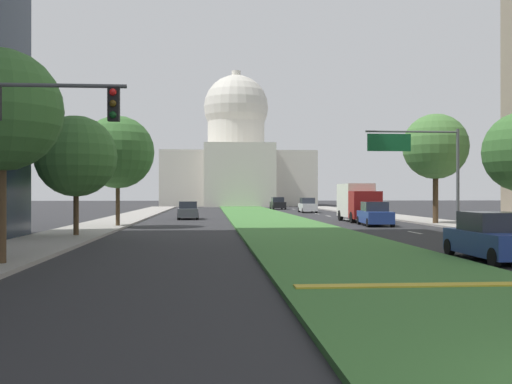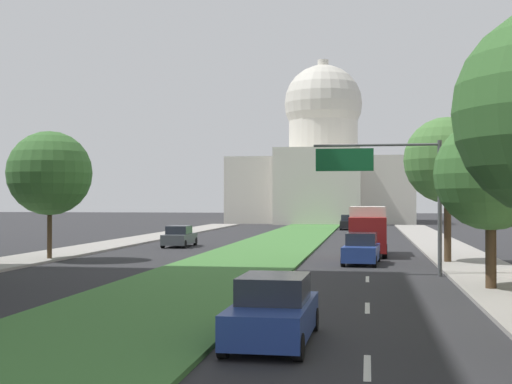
{
  "view_description": "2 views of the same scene",
  "coord_description": "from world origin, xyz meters",
  "px_view_note": "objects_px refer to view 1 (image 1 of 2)",
  "views": [
    {
      "loc": [
        -5.16,
        -5.82,
        2.39
      ],
      "look_at": [
        -0.9,
        49.14,
        2.5
      ],
      "focal_mm": 41.59,
      "sensor_mm": 36.0,
      "label": 1
    },
    {
      "loc": [
        7.23,
        -3.25,
        3.67
      ],
      "look_at": [
        0.57,
        38.29,
        4.12
      ],
      "focal_mm": 48.89,
      "sensor_mm": 36.0,
      "label": 2
    }
  ],
  "objects_px": {
    "sedan_lead_stopped": "(493,238)",
    "street_tree_left_far": "(118,152)",
    "sedan_distant": "(188,211)",
    "street_tree_left_mid": "(76,156)",
    "box_truck_delivery": "(358,202)",
    "sedan_midblock": "(375,215)",
    "traffic_light_near_left": "(30,136)",
    "sedan_far_horizon": "(308,206)",
    "capitol_building": "(236,161)",
    "street_tree_right_far": "(435,147)",
    "sedan_very_far": "(278,204)",
    "street_tree_left_near": "(0,111)",
    "overhead_guide_sign": "(423,157)"
  },
  "relations": [
    {
      "from": "street_tree_left_far",
      "to": "capitol_building",
      "type": "bearing_deg",
      "value": 81.27
    },
    {
      "from": "sedan_midblock",
      "to": "sedan_distant",
      "type": "xyz_separation_m",
      "value": [
        -14.06,
        12.35,
        -0.05
      ]
    },
    {
      "from": "street_tree_right_far",
      "to": "box_truck_delivery",
      "type": "height_order",
      "value": "street_tree_right_far"
    },
    {
      "from": "street_tree_left_near",
      "to": "traffic_light_near_left",
      "type": "bearing_deg",
      "value": -63.74
    },
    {
      "from": "sedan_midblock",
      "to": "box_truck_delivery",
      "type": "relative_size",
      "value": 0.72
    },
    {
      "from": "street_tree_left_mid",
      "to": "capitol_building",
      "type": "bearing_deg",
      "value": 81.7
    },
    {
      "from": "street_tree_left_mid",
      "to": "sedan_lead_stopped",
      "type": "height_order",
      "value": "street_tree_left_mid"
    },
    {
      "from": "street_tree_left_near",
      "to": "street_tree_left_far",
      "type": "relative_size",
      "value": 0.91
    },
    {
      "from": "traffic_light_near_left",
      "to": "sedan_far_horizon",
      "type": "height_order",
      "value": "traffic_light_near_left"
    },
    {
      "from": "sedan_lead_stopped",
      "to": "box_truck_delivery",
      "type": "relative_size",
      "value": 0.73
    },
    {
      "from": "street_tree_left_near",
      "to": "sedan_far_horizon",
      "type": "bearing_deg",
      "value": 70.49
    },
    {
      "from": "sedan_far_horizon",
      "to": "box_truck_delivery",
      "type": "relative_size",
      "value": 0.73
    },
    {
      "from": "street_tree_left_near",
      "to": "street_tree_left_mid",
      "type": "xyz_separation_m",
      "value": [
        -0.46,
        12.85,
        -0.67
      ]
    },
    {
      "from": "sedan_distant",
      "to": "sedan_far_horizon",
      "type": "height_order",
      "value": "sedan_far_horizon"
    },
    {
      "from": "street_tree_left_near",
      "to": "street_tree_left_mid",
      "type": "distance_m",
      "value": 12.87
    },
    {
      "from": "sedan_lead_stopped",
      "to": "street_tree_left_near",
      "type": "bearing_deg",
      "value": -177.69
    },
    {
      "from": "traffic_light_near_left",
      "to": "sedan_lead_stopped",
      "type": "xyz_separation_m",
      "value": [
        14.43,
        5.31,
        -2.99
      ]
    },
    {
      "from": "street_tree_left_far",
      "to": "traffic_light_near_left",
      "type": "bearing_deg",
      "value": -85.8
    },
    {
      "from": "overhead_guide_sign",
      "to": "street_tree_right_far",
      "type": "xyz_separation_m",
      "value": [
        3.39,
        6.54,
        1.21
      ]
    },
    {
      "from": "capitol_building",
      "to": "box_truck_delivery",
      "type": "height_order",
      "value": "capitol_building"
    },
    {
      "from": "capitol_building",
      "to": "street_tree_left_far",
      "type": "xyz_separation_m",
      "value": [
        -11.56,
        -75.26,
        -3.47
      ]
    },
    {
      "from": "street_tree_left_far",
      "to": "sedan_very_far",
      "type": "xyz_separation_m",
      "value": [
        16.46,
        46.09,
        -4.39
      ]
    },
    {
      "from": "sedan_lead_stopped",
      "to": "sedan_distant",
      "type": "relative_size",
      "value": 1.02
    },
    {
      "from": "sedan_lead_stopped",
      "to": "street_tree_left_far",
      "type": "bearing_deg",
      "value": 127.36
    },
    {
      "from": "box_truck_delivery",
      "to": "sedan_midblock",
      "type": "bearing_deg",
      "value": -93.1
    },
    {
      "from": "street_tree_left_mid",
      "to": "street_tree_left_far",
      "type": "height_order",
      "value": "street_tree_left_far"
    },
    {
      "from": "street_tree_left_far",
      "to": "sedan_distant",
      "type": "height_order",
      "value": "street_tree_left_far"
    },
    {
      "from": "street_tree_left_mid",
      "to": "sedan_midblock",
      "type": "relative_size",
      "value": 1.42
    },
    {
      "from": "sedan_lead_stopped",
      "to": "traffic_light_near_left",
      "type": "bearing_deg",
      "value": -159.82
    },
    {
      "from": "sedan_distant",
      "to": "sedan_very_far",
      "type": "height_order",
      "value": "sedan_very_far"
    },
    {
      "from": "street_tree_left_near",
      "to": "street_tree_right_far",
      "type": "distance_m",
      "value": 33.43
    },
    {
      "from": "traffic_light_near_left",
      "to": "sedan_midblock",
      "type": "relative_size",
      "value": 1.12
    },
    {
      "from": "street_tree_left_far",
      "to": "street_tree_right_far",
      "type": "bearing_deg",
      "value": 3.73
    },
    {
      "from": "street_tree_left_far",
      "to": "sedan_very_far",
      "type": "bearing_deg",
      "value": 70.34
    },
    {
      "from": "street_tree_left_far",
      "to": "sedan_distant",
      "type": "bearing_deg",
      "value": 71.65
    },
    {
      "from": "street_tree_left_near",
      "to": "sedan_distant",
      "type": "xyz_separation_m",
      "value": [
        4.69,
        35.35,
        -4.27
      ]
    },
    {
      "from": "capitol_building",
      "to": "traffic_light_near_left",
      "type": "xyz_separation_m",
      "value": [
        -9.59,
        -102.04,
        -4.91
      ]
    },
    {
      "from": "street_tree_right_far",
      "to": "capitol_building",
      "type": "bearing_deg",
      "value": 99.02
    },
    {
      "from": "street_tree_right_far",
      "to": "sedan_far_horizon",
      "type": "xyz_separation_m",
      "value": [
        -4.87,
        29.15,
        -5.03
      ]
    },
    {
      "from": "sedan_midblock",
      "to": "sedan_lead_stopped",
      "type": "bearing_deg",
      "value": -95.22
    },
    {
      "from": "overhead_guide_sign",
      "to": "sedan_lead_stopped",
      "type": "bearing_deg",
      "value": -101.94
    },
    {
      "from": "street_tree_left_far",
      "to": "sedan_far_horizon",
      "type": "distance_m",
      "value": 36.03
    },
    {
      "from": "street_tree_right_far",
      "to": "sedan_very_far",
      "type": "bearing_deg",
      "value": 98.68
    },
    {
      "from": "sedan_distant",
      "to": "sedan_very_far",
      "type": "xyz_separation_m",
      "value": [
        12.09,
        32.89,
        0.07
      ]
    },
    {
      "from": "street_tree_right_far",
      "to": "sedan_midblock",
      "type": "distance_m",
      "value": 7.02
    },
    {
      "from": "street_tree_left_mid",
      "to": "sedan_distant",
      "type": "relative_size",
      "value": 1.44
    },
    {
      "from": "street_tree_right_far",
      "to": "sedan_midblock",
      "type": "relative_size",
      "value": 1.8
    },
    {
      "from": "sedan_very_far",
      "to": "street_tree_left_near",
      "type": "bearing_deg",
      "value": -103.81
    },
    {
      "from": "traffic_light_near_left",
      "to": "street_tree_left_mid",
      "type": "bearing_deg",
      "value": 98.93
    },
    {
      "from": "street_tree_left_mid",
      "to": "box_truck_delivery",
      "type": "relative_size",
      "value": 1.02
    }
  ]
}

